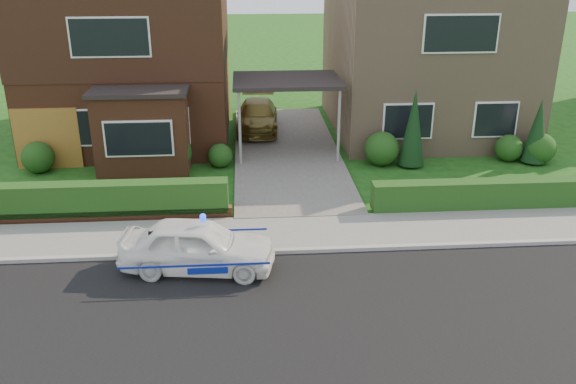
{
  "coord_description": "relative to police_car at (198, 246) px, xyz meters",
  "views": [
    {
      "loc": [
        -1.53,
        -10.46,
        7.17
      ],
      "look_at": [
        -0.5,
        3.5,
        1.48
      ],
      "focal_mm": 38.0,
      "sensor_mm": 36.0,
      "label": 1
    }
  ],
  "objects": [
    {
      "name": "shrub_left_near",
      "position": [
        0.31,
        7.2,
        -0.2
      ],
      "size": [
        0.84,
        0.84,
        0.84
      ],
      "primitive_type": "sphere",
      "color": "#133E14",
      "rests_on": "ground"
    },
    {
      "name": "house_left",
      "position": [
        -3.07,
        11.5,
        3.19
      ],
      "size": [
        7.5,
        9.53,
        7.25
      ],
      "color": "brown",
      "rests_on": "ground"
    },
    {
      "name": "hedge_left",
      "position": [
        -3.09,
        3.05,
        -0.62
      ],
      "size": [
        7.5,
        0.55,
        0.9
      ],
      "primitive_type": "cube",
      "color": "#133E14",
      "rests_on": "ground"
    },
    {
      "name": "kerb",
      "position": [
        2.71,
        0.65,
        -0.56
      ],
      "size": [
        60.0,
        0.16,
        0.12
      ],
      "primitive_type": "cube",
      "color": "#9E9993",
      "rests_on": "ground"
    },
    {
      "name": "hedge_right",
      "position": [
        8.51,
        2.95,
        -0.62
      ],
      "size": [
        7.5,
        0.55,
        0.8
      ],
      "primitive_type": "cube",
      "color": "#133E14",
      "rests_on": "ground"
    },
    {
      "name": "carport_link",
      "position": [
        2.71,
        8.55,
        2.04
      ],
      "size": [
        3.8,
        3.0,
        2.77
      ],
      "color": "black",
      "rests_on": "ground"
    },
    {
      "name": "sidewalk",
      "position": [
        2.71,
        1.7,
        -0.57
      ],
      "size": [
        60.0,
        2.0,
        0.1
      ],
      "primitive_type": "cube",
      "color": "slate",
      "rests_on": "ground"
    },
    {
      "name": "driveway",
      "position": [
        2.71,
        8.6,
        -0.56
      ],
      "size": [
        3.8,
        12.0,
        0.12
      ],
      "primitive_type": "cube",
      "color": "#666059",
      "rests_on": "ground"
    },
    {
      "name": "shrub_left_far",
      "position": [
        -5.79,
        7.1,
        -0.08
      ],
      "size": [
        1.08,
        1.08,
        1.08
      ],
      "primitive_type": "sphere",
      "color": "#133E14",
      "rests_on": "ground"
    },
    {
      "name": "shrub_right_far",
      "position": [
        11.51,
        6.8,
        -0.08
      ],
      "size": [
        1.08,
        1.08,
        1.08
      ],
      "primitive_type": "sphere",
      "color": "#133E14",
      "rests_on": "ground"
    },
    {
      "name": "dwarf_wall",
      "position": [
        -3.09,
        2.9,
        -0.44
      ],
      "size": [
        7.7,
        0.25,
        0.36
      ],
      "primitive_type": "cube",
      "color": "brown",
      "rests_on": "ground"
    },
    {
      "name": "garage_door",
      "position": [
        -5.54,
        7.56,
        0.43
      ],
      "size": [
        2.2,
        0.1,
        2.1
      ],
      "primitive_type": "cube",
      "color": "#8C5C1E",
      "rests_on": "ground"
    },
    {
      "name": "potted_plant_c",
      "position": [
        0.21,
        3.6,
        -0.2
      ],
      "size": [
        0.62,
        0.62,
        0.84
      ],
      "primitive_type": "imported",
      "rotation": [
        0.0,
        0.0,
        1.13
      ],
      "color": "gray",
      "rests_on": "ground"
    },
    {
      "name": "road",
      "position": [
        2.71,
        -2.4,
        -0.62
      ],
      "size": [
        60.0,
        6.0,
        0.02
      ],
      "primitive_type": "cube",
      "color": "black",
      "rests_on": "ground"
    },
    {
      "name": "shrub_right_mid",
      "position": [
        10.51,
        7.1,
        -0.14
      ],
      "size": [
        0.96,
        0.96,
        0.96
      ],
      "primitive_type": "sphere",
      "color": "#133E14",
      "rests_on": "ground"
    },
    {
      "name": "police_car",
      "position": [
        0.0,
        0.0,
        0.0
      ],
      "size": [
        3.34,
        3.78,
        1.4
      ],
      "rotation": [
        0.0,
        0.0,
        1.44
      ],
      "color": "white",
      "rests_on": "ground"
    },
    {
      "name": "potted_plant_b",
      "position": [
        -0.65,
        3.83,
        -0.22
      ],
      "size": [
        0.55,
        0.51,
        0.8
      ],
      "primitive_type": "imported",
      "rotation": [
        0.0,
        0.0,
        0.47
      ],
      "color": "gray",
      "rests_on": "ground"
    },
    {
      "name": "shrub_left_mid",
      "position": [
        -1.29,
        6.9,
        0.04
      ],
      "size": [
        1.32,
        1.32,
        1.32
      ],
      "primitive_type": "sphere",
      "color": "#133E14",
      "rests_on": "ground"
    },
    {
      "name": "house_right",
      "position": [
        8.51,
        11.59,
        3.04
      ],
      "size": [
        7.5,
        8.06,
        7.25
      ],
      "color": "#9E7D60",
      "rests_on": "ground"
    },
    {
      "name": "ground",
      "position": [
        2.71,
        -2.4,
        -0.62
      ],
      "size": [
        120.0,
        120.0,
        0.0
      ],
      "primitive_type": "plane",
      "color": "#144813",
      "rests_on": "ground"
    },
    {
      "name": "conifer_a",
      "position": [
        6.91,
        6.8,
        0.68
      ],
      "size": [
        0.9,
        0.9,
        2.6
      ],
      "primitive_type": "cone",
      "color": "black",
      "rests_on": "ground"
    },
    {
      "name": "potted_plant_a",
      "position": [
        -1.31,
        6.6,
        -0.25
      ],
      "size": [
        0.43,
        0.32,
        0.75
      ],
      "primitive_type": "imported",
      "rotation": [
        0.0,
        0.0,
        -0.15
      ],
      "color": "gray",
      "rests_on": "ground"
    },
    {
      "name": "conifer_b",
      "position": [
        11.31,
        6.8,
        0.48
      ],
      "size": [
        0.9,
        0.9,
        2.2
      ],
      "primitive_type": "cone",
      "color": "black",
      "rests_on": "ground"
    },
    {
      "name": "shrub_right_near",
      "position": [
        5.91,
        7.0,
        -0.02
      ],
      "size": [
        1.2,
        1.2,
        1.2
      ],
      "primitive_type": "sphere",
      "color": "#133E14",
      "rests_on": "ground"
    },
    {
      "name": "driveway_car",
      "position": [
        1.71,
        11.31,
        0.08
      ],
      "size": [
        1.8,
        4.06,
        1.16
      ],
      "primitive_type": "imported",
      "rotation": [
        0.0,
        0.0,
        -0.04
      ],
      "color": "brown",
      "rests_on": "driveway"
    }
  ]
}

